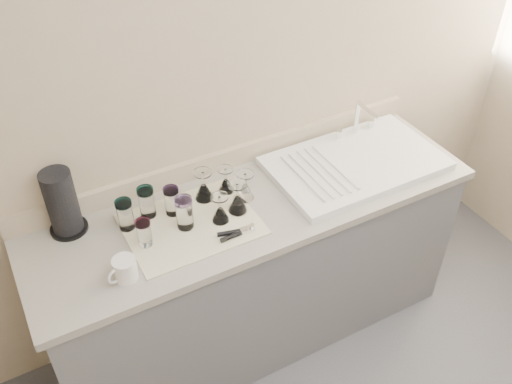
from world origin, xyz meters
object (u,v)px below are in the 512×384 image
tumbler_cyan (147,202)px  can_opener (237,233)px  tumbler_teal (125,214)px  tumbler_lavender (184,213)px  goblet_extra (245,190)px  goblet_back_left (204,189)px  goblet_front_left (220,212)px  goblet_front_right (238,201)px  tumbler_purple (172,201)px  tumbler_magenta (144,232)px  paper_towel_roll (62,203)px  goblet_back_right (226,183)px  white_mug (124,269)px  sink_unit (355,162)px

tumbler_cyan → can_opener: bearing=-46.4°
tumbler_teal → tumbler_lavender: bearing=-27.2°
tumbler_cyan → can_opener: (0.28, -0.29, -0.06)m
tumbler_cyan → goblet_extra: tumbler_cyan is taller
goblet_back_left → goblet_front_left: (0.00, -0.17, -0.00)m
goblet_front_left → goblet_front_right: size_ratio=0.89×
tumbler_cyan → goblet_front_right: 0.39m
tumbler_cyan → tumbler_lavender: tumbler_lavender is taller
tumbler_purple → tumbler_magenta: (-0.17, -0.12, -0.00)m
tumbler_cyan → goblet_front_right: goblet_front_right is taller
paper_towel_roll → tumbler_purple: bearing=-15.8°
tumbler_cyan → goblet_back_right: (0.37, -0.01, -0.03)m
tumbler_purple → tumbler_magenta: tumbler_purple is taller
tumbler_magenta → white_mug: tumbler_magenta is taller
can_opener → white_mug: bearing=-179.8°
sink_unit → goblet_back_right: (-0.63, 0.12, 0.03)m
tumbler_purple → can_opener: 0.32m
paper_towel_roll → goblet_front_right: bearing=-19.6°
tumbler_magenta → goblet_extra: (0.49, 0.06, -0.02)m
paper_towel_roll → tumbler_cyan: bearing=-14.2°
goblet_back_right → tumbler_purple: bearing=-175.1°
tumbler_magenta → goblet_back_left: goblet_back_left is taller
goblet_back_right → goblet_front_right: 0.15m
goblet_back_right → paper_towel_roll: 0.70m
white_mug → tumbler_purple: bearing=40.5°
tumbler_magenta → goblet_front_right: (0.42, 0.00, -0.01)m
goblet_extra → goblet_back_right: bearing=122.0°
paper_towel_roll → tumbler_teal: bearing=-27.3°
sink_unit → can_opener: 0.74m
tumbler_cyan → goblet_back_left: bearing=-3.0°
goblet_extra → can_opener: size_ratio=0.88×
goblet_back_right → goblet_extra: size_ratio=0.91×
goblet_front_left → can_opener: (0.02, -0.11, -0.04)m
goblet_back_left → goblet_front_left: 0.17m
goblet_front_left → can_opener: size_ratio=0.85×
tumbler_purple → paper_towel_roll: (-0.42, 0.12, 0.07)m
goblet_back_left → goblet_front_right: bearing=-57.0°
goblet_back_left → goblet_front_right: (0.09, -0.14, 0.00)m
tumbler_cyan → paper_towel_roll: size_ratio=0.48×
goblet_back_right → white_mug: bearing=-153.8°
tumbler_lavender → goblet_back_left: (0.15, 0.13, -0.03)m
goblet_extra → can_opener: goblet_extra is taller
goblet_front_right → goblet_back_left: bearing=123.0°
goblet_back_left → goblet_back_right: goblet_back_left is taller
tumbler_magenta → goblet_back_right: (0.44, 0.15, -0.02)m
tumbler_cyan → goblet_front_right: bearing=-24.2°
goblet_back_left → paper_towel_roll: bearing=170.7°
tumbler_lavender → goblet_extra: (0.31, 0.04, -0.03)m
sink_unit → goblet_extra: (-0.58, 0.03, 0.04)m
tumbler_teal → tumbler_cyan: 0.11m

